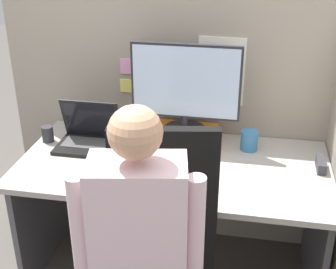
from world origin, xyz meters
The scene contains 11 objects.
cubicle_panel_back centered at (0.00, 0.79, 0.76)m, with size 2.05×0.05×1.52m.
desk centered at (0.00, 0.38, 0.55)m, with size 1.55×0.77×0.71m.
paper_box centered at (0.02, 0.61, 0.75)m, with size 0.34×0.24×0.08m.
monitor centered at (0.02, 0.61, 1.04)m, with size 0.57×0.22×0.47m.
laptop centered at (-0.48, 0.49, 0.76)m, with size 0.32×0.24×0.25m.
mouse centered at (-0.22, 0.23, 0.73)m, with size 0.06×0.04×0.04m.
stapler centered at (0.72, 0.45, 0.74)m, with size 0.04×0.12×0.05m.
carrot_toy centered at (-0.15, 0.14, 0.73)m, with size 0.04×0.16×0.04m.
person centered at (-0.01, -0.38, 0.75)m, with size 0.47×0.43×1.31m.
coffee_mug centered at (0.37, 0.60, 0.77)m, with size 0.09×0.09×0.11m.
pen_cup centered at (-0.72, 0.50, 0.76)m, with size 0.06×0.06×0.09m.
Camera 1 is at (0.35, -1.64, 1.86)m, focal length 50.00 mm.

